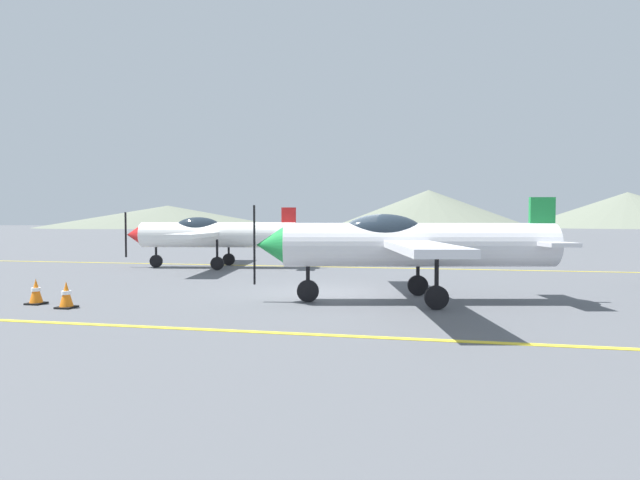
{
  "coord_description": "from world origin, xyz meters",
  "views": [
    {
      "loc": [
        2.23,
        -12.42,
        1.9
      ],
      "look_at": [
        -1.48,
        6.0,
        1.2
      ],
      "focal_mm": 28.04,
      "sensor_mm": 36.0,
      "label": 1
    }
  ],
  "objects_px": {
    "airplane_near": "(407,243)",
    "traffic_cone_side": "(36,292)",
    "airplane_mid": "(212,234)",
    "traffic_cone_front": "(66,295)"
  },
  "relations": [
    {
      "from": "airplane_near",
      "to": "traffic_cone_side",
      "type": "bearing_deg",
      "value": -166.48
    },
    {
      "from": "airplane_near",
      "to": "traffic_cone_side",
      "type": "height_order",
      "value": "airplane_near"
    },
    {
      "from": "traffic_cone_front",
      "to": "traffic_cone_side",
      "type": "height_order",
      "value": "same"
    },
    {
      "from": "airplane_near",
      "to": "airplane_mid",
      "type": "relative_size",
      "value": 1.0
    },
    {
      "from": "traffic_cone_side",
      "to": "traffic_cone_front",
      "type": "bearing_deg",
      "value": -16.84
    },
    {
      "from": "traffic_cone_front",
      "to": "traffic_cone_side",
      "type": "relative_size",
      "value": 1.0
    },
    {
      "from": "airplane_near",
      "to": "airplane_mid",
      "type": "xyz_separation_m",
      "value": [
        -8.08,
        7.29,
        0.0
      ]
    },
    {
      "from": "traffic_cone_front",
      "to": "traffic_cone_side",
      "type": "distance_m",
      "value": 1.09
    },
    {
      "from": "traffic_cone_front",
      "to": "traffic_cone_side",
      "type": "xyz_separation_m",
      "value": [
        -1.04,
        0.31,
        0.0
      ]
    },
    {
      "from": "airplane_near",
      "to": "airplane_mid",
      "type": "bearing_deg",
      "value": 137.94
    }
  ]
}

